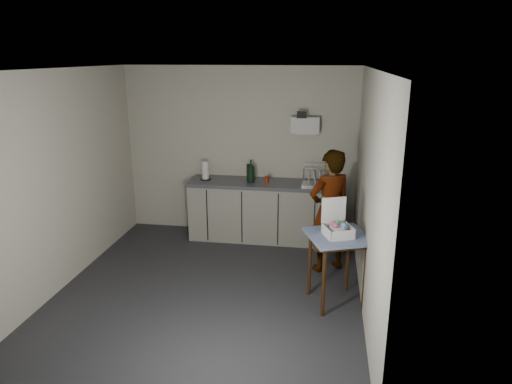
% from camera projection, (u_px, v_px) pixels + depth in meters
% --- Properties ---
extents(ground, '(4.00, 4.00, 0.00)m').
position_uv_depth(ground, '(210.00, 289.00, 5.58)').
color(ground, '#26262B').
rests_on(ground, ground).
extents(wall_back, '(3.60, 0.02, 2.60)m').
position_uv_depth(wall_back, '(240.00, 152.00, 7.08)').
color(wall_back, beige).
rests_on(wall_back, ground).
extents(wall_right, '(0.02, 4.00, 2.60)m').
position_uv_depth(wall_right, '(368.00, 194.00, 4.94)').
color(wall_right, beige).
rests_on(wall_right, ground).
extents(wall_left, '(0.02, 4.00, 2.60)m').
position_uv_depth(wall_left, '(62.00, 180.00, 5.47)').
color(wall_left, beige).
rests_on(wall_left, ground).
extents(ceiling, '(3.60, 4.00, 0.01)m').
position_uv_depth(ceiling, '(203.00, 69.00, 4.83)').
color(ceiling, white).
rests_on(ceiling, wall_back).
extents(kitchen_counter, '(2.24, 0.62, 0.91)m').
position_uv_depth(kitchen_counter, '(263.00, 212.00, 7.00)').
color(kitchen_counter, black).
rests_on(kitchen_counter, ground).
extents(wall_shelf, '(0.42, 0.18, 0.37)m').
position_uv_depth(wall_shelf, '(305.00, 125.00, 6.74)').
color(wall_shelf, white).
rests_on(wall_shelf, ground).
extents(side_table, '(0.83, 0.83, 0.84)m').
position_uv_depth(side_table, '(338.00, 244.00, 5.06)').
color(side_table, '#371C0C').
rests_on(side_table, ground).
extents(standing_man, '(0.71, 0.65, 1.62)m').
position_uv_depth(standing_man, '(329.00, 211.00, 5.87)').
color(standing_man, '#B2A593').
rests_on(standing_man, ground).
extents(soap_bottle, '(0.17, 0.17, 0.34)m').
position_uv_depth(soap_bottle, '(251.00, 171.00, 6.81)').
color(soap_bottle, black).
rests_on(soap_bottle, kitchen_counter).
extents(soda_can, '(0.06, 0.06, 0.11)m').
position_uv_depth(soda_can, '(267.00, 179.00, 6.79)').
color(soda_can, red).
rests_on(soda_can, kitchen_counter).
extents(dark_bottle, '(0.08, 0.08, 0.27)m').
position_uv_depth(dark_bottle, '(249.00, 173.00, 6.87)').
color(dark_bottle, black).
rests_on(dark_bottle, kitchen_counter).
extents(paper_towel, '(0.16, 0.16, 0.29)m').
position_uv_depth(paper_towel, '(205.00, 171.00, 6.95)').
color(paper_towel, black).
rests_on(paper_towel, kitchen_counter).
extents(dish_rack, '(0.40, 0.30, 0.28)m').
position_uv_depth(dish_rack, '(315.00, 181.00, 6.69)').
color(dish_rack, silver).
rests_on(dish_rack, kitchen_counter).
extents(bakery_box, '(0.37, 0.38, 0.40)m').
position_uv_depth(bakery_box, '(337.00, 228.00, 4.99)').
color(bakery_box, white).
rests_on(bakery_box, side_table).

